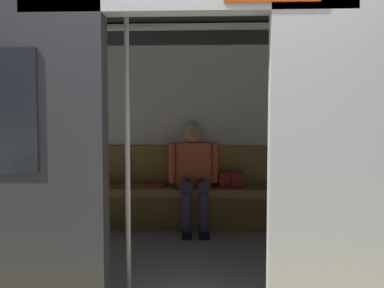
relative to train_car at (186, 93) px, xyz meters
name	(u,v)px	position (x,y,z in m)	size (l,w,h in m)	color
train_car	(186,93)	(0.00, 0.00, 0.00)	(6.40, 2.68, 2.20)	silver
bench_seat	(198,197)	(-0.07, -0.99, -1.11)	(2.92, 0.44, 0.46)	olive
person_seated	(194,169)	(-0.02, -0.94, -0.78)	(0.55, 0.70, 1.18)	#CC5933
handbag	(231,179)	(-0.44, -1.04, -0.92)	(0.26, 0.15, 0.17)	maroon
book	(159,185)	(0.38, -1.08, -0.99)	(0.15, 0.22, 0.03)	#B22D2D
grab_pole_door	(128,148)	(0.38, 0.78, -0.43)	(0.04, 0.04, 2.06)	silver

